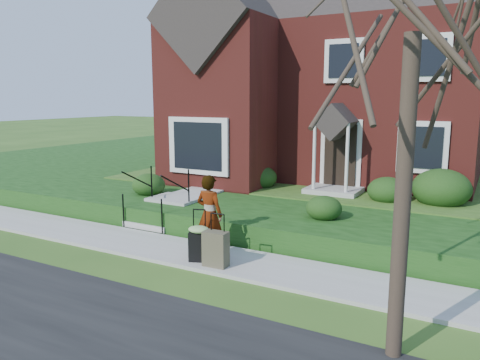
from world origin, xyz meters
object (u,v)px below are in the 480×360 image
Objects in this scene: woman at (209,214)px; suitcase_olive at (216,249)px; front_steps at (166,208)px; suitcase_black at (199,241)px.

woman reaches higher than suitcase_olive.
front_steps reaches higher than suitcase_black.
woman is at bearing 77.96° from suitcase_black.
suitcase_black is 0.48m from suitcase_olive.
woman is at bearing 128.43° from suitcase_olive.
front_steps is 1.14× the size of woman.
woman reaches higher than suitcase_black.
suitcase_black is at bearing -40.57° from front_steps.
suitcase_black is 1.02× the size of suitcase_olive.
front_steps is 1.83× the size of suitcase_olive.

